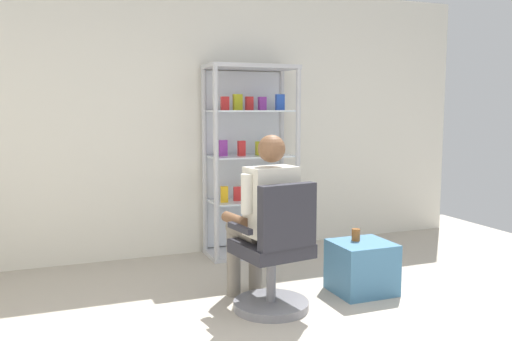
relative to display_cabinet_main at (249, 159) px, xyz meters
name	(u,v)px	position (x,y,z in m)	size (l,w,h in m)	color
back_wall	(204,121)	(-0.40, 0.24, 0.38)	(6.00, 0.10, 2.70)	silver
display_cabinet_main	(249,159)	(0.00, 0.00, 0.00)	(0.90, 0.45, 1.90)	#B7B7BC
office_chair	(275,259)	(-0.39, -1.58, -0.57)	(0.60, 0.56, 0.96)	slate
seated_shopkeeper	(264,212)	(-0.41, -1.42, -0.26)	(0.53, 0.60, 1.29)	slate
storage_crate	(362,267)	(0.43, -1.46, -0.76)	(0.46, 0.43, 0.41)	teal
tea_glass	(356,235)	(0.40, -1.40, -0.51)	(0.07, 0.07, 0.10)	brown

